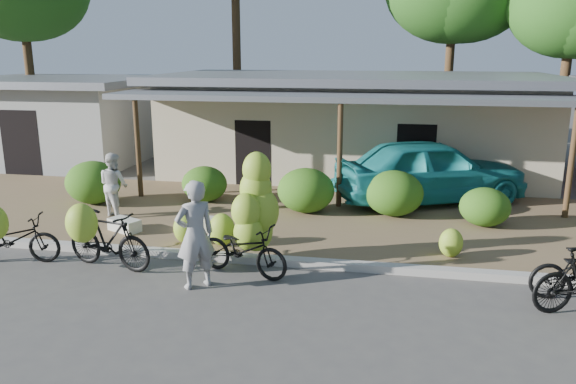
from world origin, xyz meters
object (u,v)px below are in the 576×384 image
bike_far_left (11,237)px  bike_center (250,226)px  bystander (114,184)px  teal_van (430,170)px  sack_near (199,224)px  vendor (195,235)px  sack_far (125,225)px  tree_near_right (567,5)px  bike_left (105,237)px

bike_far_left → bike_center: (4.72, 0.57, 0.32)m
bike_center → bystander: size_ratio=1.43×
teal_van → sack_near: bearing=99.0°
vendor → teal_van: (4.36, 6.33, 0.01)m
bystander → teal_van: (7.75, 2.79, 0.08)m
sack_near → bike_center: bearing=-47.1°
sack_far → teal_van: bearing=29.3°
tree_near_right → teal_van: (-4.95, -7.62, -4.72)m
sack_near → vendor: 3.04m
tree_near_right → bike_center: bearing=-123.5°
bike_left → bystander: bystander is taller
sack_far → bystander: (-0.79, 1.11, 0.65)m
bike_left → vendor: (2.00, -0.46, 0.33)m
bike_center → sack_near: bearing=59.9°
bike_far_left → sack_far: 2.46m
vendor → sack_far: bearing=-84.0°
bike_far_left → bystander: bystander is taller
bike_left → teal_van: bearing=-34.5°
bike_center → tree_near_right: bearing=-16.4°
sack_near → vendor: bearing=-71.1°
bike_far_left → sack_near: (3.02, 2.39, -0.29)m
tree_near_right → teal_van: bearing=-123.0°
vendor → teal_van: 7.68m
sack_near → sack_far: 1.68m
tree_near_right → sack_near: 16.11m
bike_left → vendor: vendor is taller
tree_near_right → sack_near: bearing=-132.6°
bike_center → bystander: bearing=75.2°
tree_near_right → bike_left: bearing=-130.0°
teal_van → sack_far: bearing=94.7°
bike_center → bystander: bike_center is taller
sack_far → vendor: vendor is taller
bike_center → sack_near: 2.56m
bike_far_left → bike_left: (1.98, 0.06, 0.10)m
sack_far → bystander: size_ratio=0.47×
bike_far_left → sack_far: bike_far_left is taller
bike_center → teal_van: size_ratio=0.44×
sack_near → bystander: bearing=163.1°
bike_far_left → bystander: (0.59, 3.13, 0.36)m
bike_left → bike_center: (2.73, 0.51, 0.22)m
tree_near_right → bike_far_left: tree_near_right is taller
bystander → vendor: bearing=160.9°
bike_left → bike_center: 2.79m
bike_left → sack_far: bearing=29.8°
bike_center → sack_near: bike_center is taller
bystander → tree_near_right: bearing=-113.5°
bike_left → sack_near: bearing=-11.2°
sack_far → tree_near_right: bearing=44.1°
bike_center → vendor: bearing=159.9°
bike_left → vendor: size_ratio=1.01×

